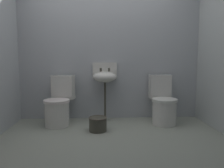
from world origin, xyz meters
The scene contains 6 objects.
ground_plane centered at (0.00, 0.00, -0.04)m, with size 3.52×2.45×0.08m, color gray.
wall_back centered at (0.00, 1.08, 1.23)m, with size 3.52×0.10×2.47m, color #A5AAAE.
toilet_left centered at (-0.83, 0.68, 0.32)m, with size 0.48×0.65×0.78m.
toilet_right centered at (0.86, 0.67, 0.32)m, with size 0.40×0.59×0.78m.
sink centered at (-0.09, 0.86, 0.75)m, with size 0.42×0.35×0.99m.
bucket centered at (-0.20, 0.31, 0.11)m, with size 0.27×0.27×0.21m.
Camera 1 is at (-0.15, -2.80, 1.05)m, focal length 35.00 mm.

